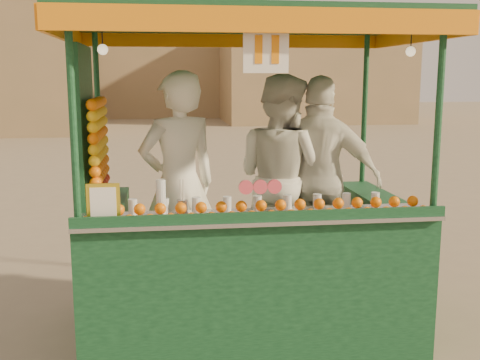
{
  "coord_description": "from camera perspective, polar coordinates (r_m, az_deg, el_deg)",
  "views": [
    {
      "loc": [
        -0.65,
        -5.05,
        2.21
      ],
      "look_at": [
        0.0,
        -0.25,
        1.34
      ],
      "focal_mm": 42.94,
      "sensor_mm": 36.0,
      "label": 1
    }
  ],
  "objects": [
    {
      "name": "ground",
      "position": [
        5.55,
        -0.38,
        -13.33
      ],
      "size": [
        90.0,
        90.0,
        0.0
      ],
      "primitive_type": "plane",
      "color": "#726451",
      "rests_on": "ground"
    },
    {
      "name": "building_right",
      "position": [
        30.04,
        7.15,
        10.62
      ],
      "size": [
        9.0,
        6.0,
        5.0
      ],
      "primitive_type": "cube",
      "color": "#907252",
      "rests_on": "ground"
    },
    {
      "name": "building_center",
      "position": [
        35.1,
        -10.15,
        12.1
      ],
      "size": [
        14.0,
        7.0,
        7.0
      ],
      "primitive_type": "cube",
      "color": "#907252",
      "rests_on": "ground"
    },
    {
      "name": "juice_cart",
      "position": [
        4.91,
        0.02,
        -5.64
      ],
      "size": [
        2.99,
        1.94,
        2.72
      ],
      "color": "#0D311B",
      "rests_on": "ground"
    },
    {
      "name": "vendor_left",
      "position": [
        5.01,
        -6.13,
        -0.48
      ],
      "size": [
        0.83,
        0.69,
        1.95
      ],
      "rotation": [
        0.0,
        0.0,
        3.51
      ],
      "color": "white",
      "rests_on": "ground"
    },
    {
      "name": "vendor_middle",
      "position": [
        5.4,
        4.03,
        0.18
      ],
      "size": [
        1.16,
        1.19,
        1.93
      ],
      "rotation": [
        0.0,
        0.0,
        2.26
      ],
      "color": "beige",
      "rests_on": "ground"
    },
    {
      "name": "vendor_right",
      "position": [
        5.4,
        7.99,
        0.06
      ],
      "size": [
        1.22,
        0.9,
        1.92
      ],
      "rotation": [
        0.0,
        0.0,
        2.7
      ],
      "color": "silver",
      "rests_on": "ground"
    }
  ]
}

